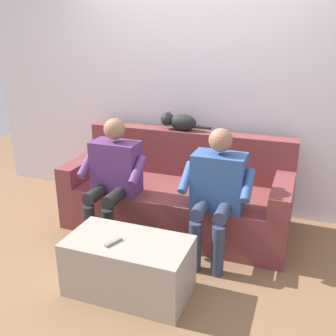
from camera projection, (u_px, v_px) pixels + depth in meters
ground_plane at (149, 264)px, 3.11m from camera, size 8.00×8.00×0.00m
back_wall at (197, 84)px, 3.81m from camera, size 4.81×0.06×2.56m
couch at (179, 195)px, 3.67m from camera, size 2.06×0.86×0.86m
coffee_table at (129, 266)px, 2.73m from camera, size 0.87×0.47×0.41m
person_left_seated at (217, 188)px, 3.05m from camera, size 0.57×0.50×1.08m
person_right_seated at (113, 174)px, 3.33m from camera, size 0.56×0.52×1.09m
cat_on_backrest at (179, 121)px, 3.74m from camera, size 0.51×0.15×0.17m
remote_gray at (113, 242)px, 2.63m from camera, size 0.08×0.14×0.02m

